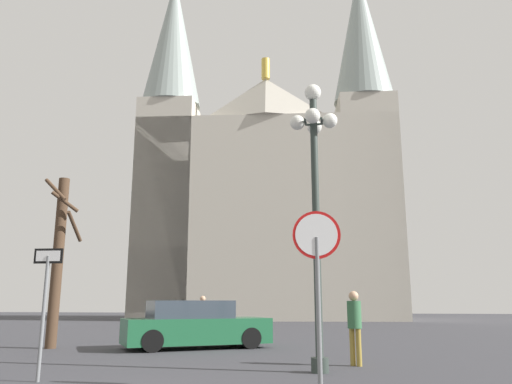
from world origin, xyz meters
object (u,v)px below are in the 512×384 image
Objects in this scene: bare_tree at (58,257)px; pedestrian_standing at (202,313)px; cathedral at (268,196)px; stop_sign at (317,261)px; one_way_arrow_sign at (45,297)px; pedestrian_walking at (354,320)px; street_lamp at (315,178)px; parked_car_near_green at (195,326)px.

pedestrian_standing is at bearing 53.19° from bare_tree.
cathedral is at bearing 84.04° from bare_tree.
bare_tree is at bearing 143.79° from stop_sign.
one_way_arrow_sign is 6.64m from pedestrian_walking.
one_way_arrow_sign is 0.38× the size of street_lamp.
pedestrian_standing is (-4.97, 8.75, -3.09)m from street_lamp.
cathedral is 24.24m from pedestrian_standing.
parked_car_near_green is 4.03m from pedestrian_standing.
parked_car_near_green is at bearing 10.08° from bare_tree.
stop_sign is 12.17m from pedestrian_standing.
bare_tree is 3.29× the size of pedestrian_standing.
pedestrian_standing is at bearing -88.22° from cathedral.
bare_tree is at bearing -126.81° from pedestrian_standing.
cathedral is at bearing 91.78° from pedestrian_standing.
bare_tree is (-2.82, -27.06, -7.52)m from cathedral.
street_lamp is 3.80× the size of pedestrian_walking.
cathedral reaches higher than pedestrian_standing.
cathedral is 31.93m from pedestrian_walking.
parked_car_near_green is at bearing 143.70° from pedestrian_walking.
parked_car_near_green is (-4.11, 4.82, -3.40)m from street_lamp.
stop_sign is 3.02m from street_lamp.
stop_sign is 0.62× the size of parked_car_near_green.
stop_sign is 8.36m from parked_car_near_green.
street_lamp is at bearing 92.88° from stop_sign.
street_lamp is at bearing -25.45° from bare_tree.
stop_sign is 1.78× the size of pedestrian_standing.
parked_car_near_green is 2.86× the size of pedestrian_standing.
bare_tree is 6.15m from pedestrian_standing.
one_way_arrow_sign is (-5.09, 0.20, -0.57)m from stop_sign.
street_lamp is 3.83× the size of pedestrian_standing.
pedestrian_walking is 1.01× the size of pedestrian_standing.
pedestrian_walking is at bearing 58.95° from street_lamp.
parked_car_near_green is (-4.22, 7.08, -1.39)m from stop_sign.
street_lamp is at bearing -49.58° from parked_car_near_green.
bare_tree is at bearing -169.92° from parked_car_near_green.
street_lamp is at bearing -60.38° from pedestrian_standing.
street_lamp is at bearing 22.52° from one_way_arrow_sign.
street_lamp reaches higher than stop_sign.
cathedral is 19.02× the size of pedestrian_standing.
stop_sign is 1.22× the size of one_way_arrow_sign.
pedestrian_standing is (3.52, 4.70, -1.84)m from bare_tree.
stop_sign is at bearing -80.17° from cathedral.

